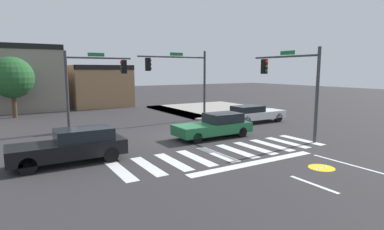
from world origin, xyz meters
TOP-DOWN VIEW (x-y plane):
  - ground_plane at (0.00, 0.00)m, footprint 120.00×120.00m
  - crosswalk_near at (-0.00, -4.50)m, footprint 11.30×2.96m
  - bike_detector_marking at (1.89, -8.44)m, footprint 1.07×1.07m
  - curb_corner_northeast at (8.49, 9.42)m, footprint 10.00×10.60m
  - storefront_row at (-4.18, 18.70)m, footprint 13.07×5.65m
  - traffic_signal_northeast at (2.69, 5.00)m, footprint 5.84×0.32m
  - traffic_signal_northwest at (-3.92, 5.10)m, footprint 4.43×0.32m
  - traffic_signal_southeast at (5.55, -3.37)m, footprint 0.32×5.04m
  - car_white at (7.17, 1.47)m, footprint 4.79×1.71m
  - car_black at (-6.79, -2.36)m, footprint 4.76×1.71m
  - car_green at (1.57, -1.28)m, footprint 4.72×1.83m
  - roadside_tree at (-8.50, 14.00)m, footprint 3.48×3.48m

SIDE VIEW (x-z plane):
  - ground_plane at x=0.00m, z-range 0.00..0.00m
  - bike_detector_marking at x=1.89m, z-range 0.00..0.01m
  - crosswalk_near at x=0.00m, z-range 0.00..0.01m
  - curb_corner_northeast at x=8.49m, z-range 0.00..0.15m
  - car_green at x=1.57m, z-range -0.01..1.42m
  - car_white at x=7.17m, z-range 0.03..1.38m
  - car_black at x=-6.79m, z-range 0.02..1.50m
  - storefront_row at x=-4.18m, z-range -0.36..6.07m
  - roadside_tree at x=-8.50m, z-range 0.81..5.95m
  - traffic_signal_northwest at x=-3.92m, z-range 0.99..6.24m
  - traffic_signal_southeast at x=5.55m, z-range 1.01..6.28m
  - traffic_signal_northeast at x=2.69m, z-range 1.05..6.59m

